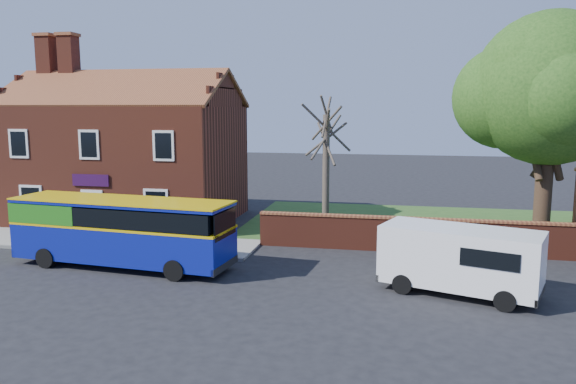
# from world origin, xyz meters

# --- Properties ---
(ground) EXTENTS (120.00, 120.00, 0.00)m
(ground) POSITION_xyz_m (0.00, 0.00, 0.00)
(ground) COLOR black
(ground) RESTS_ON ground
(pavement) EXTENTS (18.00, 3.50, 0.12)m
(pavement) POSITION_xyz_m (-7.00, 5.75, 0.06)
(pavement) COLOR gray
(pavement) RESTS_ON ground
(kerb) EXTENTS (18.00, 0.15, 0.14)m
(kerb) POSITION_xyz_m (-7.00, 4.00, 0.07)
(kerb) COLOR slate
(kerb) RESTS_ON ground
(grass_strip) EXTENTS (26.00, 12.00, 0.04)m
(grass_strip) POSITION_xyz_m (13.00, 13.00, 0.02)
(grass_strip) COLOR #426B28
(grass_strip) RESTS_ON ground
(shop_building) EXTENTS (12.30, 8.13, 10.50)m
(shop_building) POSITION_xyz_m (-7.02, 11.50, 3.41)
(shop_building) COLOR maroon
(shop_building) RESTS_ON ground
(boundary_wall) EXTENTS (22.00, 0.38, 1.60)m
(boundary_wall) POSITION_xyz_m (13.00, 7.00, 0.81)
(boundary_wall) COLOR maroon
(boundary_wall) RESTS_ON ground
(bus) EXTENTS (9.36, 3.25, 2.80)m
(bus) POSITION_xyz_m (-2.89, 2.31, 1.59)
(bus) COLOR #0C188E
(bus) RESTS_ON ground
(van_near) EXTENTS (5.72, 3.73, 2.34)m
(van_near) POSITION_xyz_m (10.54, 1.50, 1.31)
(van_near) COLOR white
(van_near) RESTS_ON ground
(large_tree) EXTENTS (8.86, 7.01, 10.81)m
(large_tree) POSITION_xyz_m (15.09, 9.90, 7.08)
(large_tree) COLOR black
(large_tree) RESTS_ON ground
(bare_tree) EXTENTS (2.50, 2.98, 6.67)m
(bare_tree) POSITION_xyz_m (4.75, 9.48, 3.42)
(bare_tree) COLOR #4C4238
(bare_tree) RESTS_ON ground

